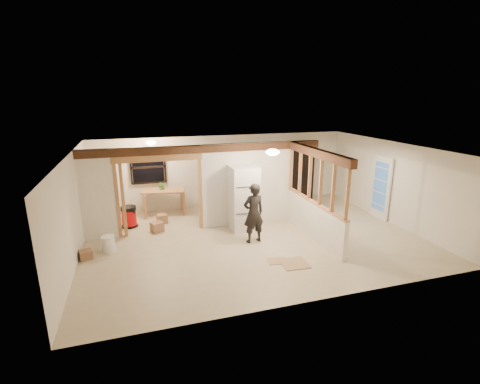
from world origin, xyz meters
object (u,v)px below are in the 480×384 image
object	(u,v)px
woman	(254,213)
shop_vac	(129,216)
work_table	(164,202)
bookshelf	(300,174)
refrigerator	(244,198)

from	to	relation	value
woman	shop_vac	xyz separation A→B (m)	(-3.21, 2.16, -0.50)
woman	work_table	distance (m)	3.67
woman	bookshelf	size ratio (longest dim) A/B	0.82
shop_vac	woman	bearing A→B (deg)	-33.97
shop_vac	bookshelf	xyz separation A→B (m)	(6.18, 1.09, 0.68)
woman	shop_vac	size ratio (longest dim) A/B	2.53
woman	bookshelf	world-z (taller)	bookshelf
shop_vac	refrigerator	bearing A→B (deg)	-19.72
woman	refrigerator	bearing A→B (deg)	-101.18
woman	shop_vac	distance (m)	3.91
shop_vac	bookshelf	size ratio (longest dim) A/B	0.32
woman	work_table	world-z (taller)	woman
woman	bookshelf	bearing A→B (deg)	-141.37
refrigerator	woman	bearing A→B (deg)	-92.22
refrigerator	shop_vac	bearing A→B (deg)	160.28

